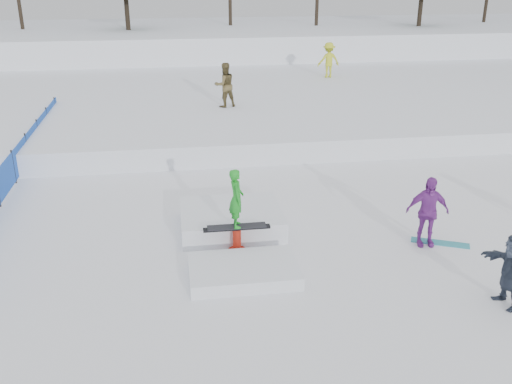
{
  "coord_description": "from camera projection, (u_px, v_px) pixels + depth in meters",
  "views": [
    {
      "loc": [
        -1.51,
        -11.23,
        6.47
      ],
      "look_at": [
        0.5,
        2.0,
        1.1
      ],
      "focal_mm": 40.0,
      "sensor_mm": 36.0,
      "label": 1
    }
  ],
  "objects": [
    {
      "name": "walker_ygreen",
      "position": [
        329.0,
        60.0,
        30.23
      ],
      "size": [
        1.23,
        0.77,
        1.83
      ],
      "primitive_type": "imported",
      "rotation": [
        0.0,
        0.0,
        3.22
      ],
      "color": "gold",
      "rests_on": "snow_midrise"
    },
    {
      "name": "spectator_purple",
      "position": [
        427.0,
        211.0,
        13.81
      ],
      "size": [
        1.09,
        0.58,
        1.78
      ],
      "primitive_type": "imported",
      "rotation": [
        0.0,
        0.0,
        -0.15
      ],
      "color": "purple",
      "rests_on": "ground"
    },
    {
      "name": "walker_olive",
      "position": [
        225.0,
        85.0,
        23.94
      ],
      "size": [
        1.07,
        0.93,
        1.86
      ],
      "primitive_type": "imported",
      "rotation": [
        0.0,
        0.0,
        3.43
      ],
      "color": "brown",
      "rests_on": "snow_midrise"
    },
    {
      "name": "safety_fence",
      "position": [
        14.0,
        167.0,
        17.86
      ],
      "size": [
        0.05,
        16.0,
        1.1
      ],
      "color": "blue",
      "rests_on": "ground"
    },
    {
      "name": "loose_board_teal",
      "position": [
        440.0,
        243.0,
        14.18
      ],
      "size": [
        1.39,
        0.84,
        0.03
      ],
      "primitive_type": "cube",
      "rotation": [
        0.0,
        0.0,
        -0.44
      ],
      "color": "teal",
      "rests_on": "ground"
    },
    {
      "name": "snow_midrise",
      "position": [
        202.0,
        99.0,
        27.45
      ],
      "size": [
        50.0,
        18.0,
        0.8
      ],
      "primitive_type": "cube",
      "color": "white",
      "rests_on": "ground"
    },
    {
      "name": "snow_berm",
      "position": [
        189.0,
        44.0,
        40.0
      ],
      "size": [
        60.0,
        14.0,
        2.4
      ],
      "primitive_type": "cube",
      "color": "white",
      "rests_on": "ground"
    },
    {
      "name": "jib_rail_feature",
      "position": [
        234.0,
        230.0,
        14.19
      ],
      "size": [
        2.6,
        4.4,
        2.11
      ],
      "color": "white",
      "rests_on": "ground"
    },
    {
      "name": "spectator_dark",
      "position": [
        512.0,
        270.0,
        11.35
      ],
      "size": [
        0.65,
        1.51,
        1.58
      ],
      "primitive_type": "imported",
      "rotation": [
        0.0,
        0.0,
        -1.44
      ],
      "color": "#313B4D",
      "rests_on": "ground"
    },
    {
      "name": "ground",
      "position": [
        247.0,
        271.0,
        12.92
      ],
      "size": [
        120.0,
        120.0,
        0.0
      ],
      "primitive_type": "plane",
      "color": "white"
    }
  ]
}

